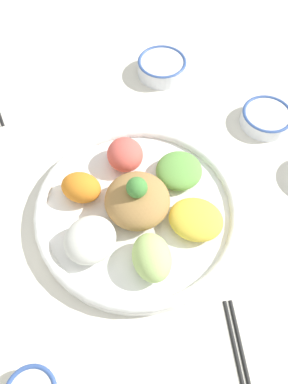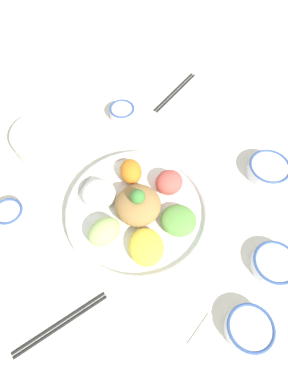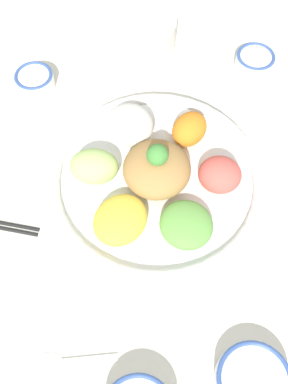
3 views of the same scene
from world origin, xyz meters
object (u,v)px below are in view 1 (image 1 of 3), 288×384
at_px(sauce_bowl_far, 162,66).
at_px(chopsticks_pair_near, 245,377).
at_px(salad_platter, 137,208).
at_px(sauce_bowl_dark, 266,117).

relative_size(sauce_bowl_far, chopsticks_pair_near, 0.50).
distance_m(salad_platter, chopsticks_pair_near, 0.34).
relative_size(sauce_bowl_dark, sauce_bowl_far, 0.95).
distance_m(salad_platter, sauce_bowl_dark, 0.37).
xyz_separation_m(sauce_bowl_dark, sauce_bowl_far, (0.19, 0.21, 0.00)).
xyz_separation_m(sauce_bowl_dark, chopsticks_pair_near, (-0.51, 0.19, -0.02)).
bearing_deg(sauce_bowl_dark, sauce_bowl_far, 47.01).
relative_size(sauce_bowl_dark, chopsticks_pair_near, 0.47).
xyz_separation_m(salad_platter, sauce_bowl_far, (0.39, -0.11, -0.01)).
height_order(sauce_bowl_far, chopsticks_pair_near, sauce_bowl_far).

